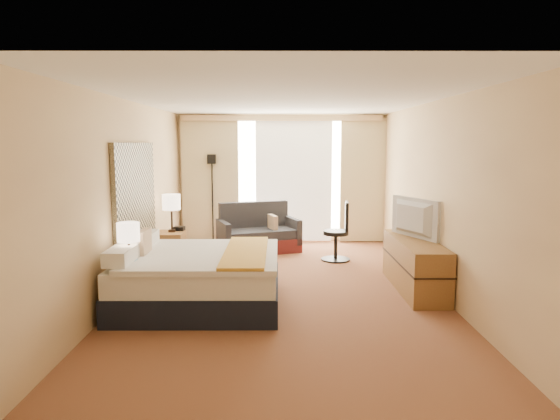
{
  "coord_description": "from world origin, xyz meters",
  "views": [
    {
      "loc": [
        -0.06,
        -6.74,
        2.03
      ],
      "look_at": [
        -0.04,
        0.4,
        1.06
      ],
      "focal_mm": 32.0,
      "sensor_mm": 36.0,
      "label": 1
    }
  ],
  "objects_px": {
    "media_dresser": "(415,265)",
    "lamp_left": "(128,233)",
    "bed": "(199,277)",
    "lamp_right": "(171,203)",
    "television": "(409,218)",
    "loveseat": "(258,235)",
    "nightstand_right": "(171,248)",
    "nightstand_left": "(125,293)",
    "floor_lamp": "(212,181)",
    "desk_chair": "(339,234)"
  },
  "relations": [
    {
      "from": "media_dresser",
      "to": "lamp_left",
      "type": "relative_size",
      "value": 3.26
    },
    {
      "from": "bed",
      "to": "lamp_right",
      "type": "xyz_separation_m",
      "value": [
        -0.78,
        2.13,
        0.69
      ]
    },
    {
      "from": "bed",
      "to": "television",
      "type": "xyz_separation_m",
      "value": [
        2.84,
        0.83,
        0.63
      ]
    },
    {
      "from": "loveseat",
      "to": "lamp_left",
      "type": "bearing_deg",
      "value": -131.53
    },
    {
      "from": "nightstand_right",
      "to": "media_dresser",
      "type": "xyz_separation_m",
      "value": [
        3.7,
        -1.45,
        0.07
      ]
    },
    {
      "from": "lamp_left",
      "to": "television",
      "type": "xyz_separation_m",
      "value": [
        3.6,
        1.16,
        0.0
      ]
    },
    {
      "from": "nightstand_left",
      "to": "floor_lamp",
      "type": "bearing_deg",
      "value": 83.83
    },
    {
      "from": "lamp_right",
      "to": "floor_lamp",
      "type": "bearing_deg",
      "value": 76.32
    },
    {
      "from": "television",
      "to": "floor_lamp",
      "type": "bearing_deg",
      "value": 21.28
    },
    {
      "from": "nightstand_right",
      "to": "floor_lamp",
      "type": "bearing_deg",
      "value": 75.74
    },
    {
      "from": "bed",
      "to": "desk_chair",
      "type": "height_order",
      "value": "desk_chair"
    },
    {
      "from": "television",
      "to": "nightstand_right",
      "type": "bearing_deg",
      "value": 46.55
    },
    {
      "from": "nightstand_right",
      "to": "loveseat",
      "type": "height_order",
      "value": "loveseat"
    },
    {
      "from": "nightstand_right",
      "to": "lamp_left",
      "type": "xyz_separation_m",
      "value": [
        0.05,
        -2.43,
        0.7
      ]
    },
    {
      "from": "media_dresser",
      "to": "television",
      "type": "relative_size",
      "value": 1.86
    },
    {
      "from": "desk_chair",
      "to": "lamp_right",
      "type": "distance_m",
      "value": 2.9
    },
    {
      "from": "nightstand_left",
      "to": "floor_lamp",
      "type": "relative_size",
      "value": 0.31
    },
    {
      "from": "media_dresser",
      "to": "lamp_left",
      "type": "xyz_separation_m",
      "value": [
        -3.65,
        -0.98,
        0.63
      ]
    },
    {
      "from": "nightstand_left",
      "to": "lamp_left",
      "type": "bearing_deg",
      "value": 53.82
    },
    {
      "from": "desk_chair",
      "to": "television",
      "type": "xyz_separation_m",
      "value": [
        0.79,
        -1.56,
        0.52
      ]
    },
    {
      "from": "television",
      "to": "bed",
      "type": "bearing_deg",
      "value": 82.02
    },
    {
      "from": "bed",
      "to": "floor_lamp",
      "type": "relative_size",
      "value": 1.09
    },
    {
      "from": "floor_lamp",
      "to": "lamp_right",
      "type": "height_order",
      "value": "floor_lamp"
    },
    {
      "from": "nightstand_left",
      "to": "media_dresser",
      "type": "relative_size",
      "value": 0.31
    },
    {
      "from": "nightstand_left",
      "to": "media_dresser",
      "type": "bearing_deg",
      "value": 15.84
    },
    {
      "from": "nightstand_left",
      "to": "loveseat",
      "type": "height_order",
      "value": "loveseat"
    },
    {
      "from": "nightstand_left",
      "to": "desk_chair",
      "type": "bearing_deg",
      "value": 44.28
    },
    {
      "from": "nightstand_right",
      "to": "bed",
      "type": "bearing_deg",
      "value": -68.92
    },
    {
      "from": "media_dresser",
      "to": "lamp_right",
      "type": "bearing_deg",
      "value": 158.01
    },
    {
      "from": "bed",
      "to": "floor_lamp",
      "type": "distance_m",
      "value": 4.07
    },
    {
      "from": "nightstand_left",
      "to": "lamp_right",
      "type": "bearing_deg",
      "value": 89.36
    },
    {
      "from": "nightstand_left",
      "to": "lamp_right",
      "type": "height_order",
      "value": "lamp_right"
    },
    {
      "from": "media_dresser",
      "to": "lamp_left",
      "type": "height_order",
      "value": "lamp_left"
    },
    {
      "from": "bed",
      "to": "loveseat",
      "type": "height_order",
      "value": "bed"
    },
    {
      "from": "nightstand_left",
      "to": "lamp_left",
      "type": "distance_m",
      "value": 0.71
    },
    {
      "from": "desk_chair",
      "to": "loveseat",
      "type": "bearing_deg",
      "value": 157.59
    },
    {
      "from": "nightstand_left",
      "to": "nightstand_right",
      "type": "relative_size",
      "value": 1.0
    },
    {
      "from": "loveseat",
      "to": "desk_chair",
      "type": "bearing_deg",
      "value": -47.78
    },
    {
      "from": "lamp_right",
      "to": "television",
      "type": "bearing_deg",
      "value": -19.8
    },
    {
      "from": "nightstand_left",
      "to": "bed",
      "type": "relative_size",
      "value": 0.28
    },
    {
      "from": "lamp_right",
      "to": "desk_chair",
      "type": "bearing_deg",
      "value": 5.11
    },
    {
      "from": "nightstand_left",
      "to": "desk_chair",
      "type": "distance_m",
      "value": 3.99
    },
    {
      "from": "nightstand_left",
      "to": "lamp_left",
      "type": "height_order",
      "value": "lamp_left"
    },
    {
      "from": "lamp_right",
      "to": "television",
      "type": "height_order",
      "value": "television"
    },
    {
      "from": "lamp_left",
      "to": "television",
      "type": "bearing_deg",
      "value": 17.9
    },
    {
      "from": "media_dresser",
      "to": "loveseat",
      "type": "bearing_deg",
      "value": 132.36
    },
    {
      "from": "nightstand_right",
      "to": "bed",
      "type": "distance_m",
      "value": 2.25
    },
    {
      "from": "loveseat",
      "to": "lamp_right",
      "type": "height_order",
      "value": "lamp_right"
    },
    {
      "from": "lamp_right",
      "to": "loveseat",
      "type": "bearing_deg",
      "value": 35.79
    },
    {
      "from": "lamp_left",
      "to": "lamp_right",
      "type": "bearing_deg",
      "value": 90.47
    }
  ]
}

